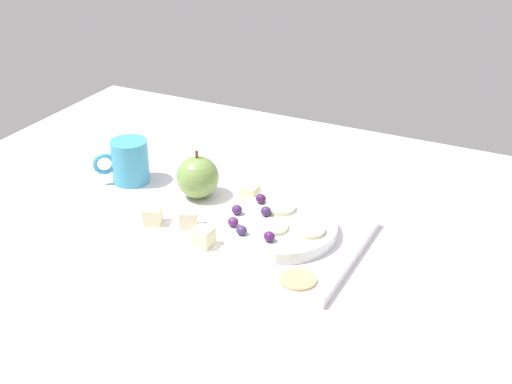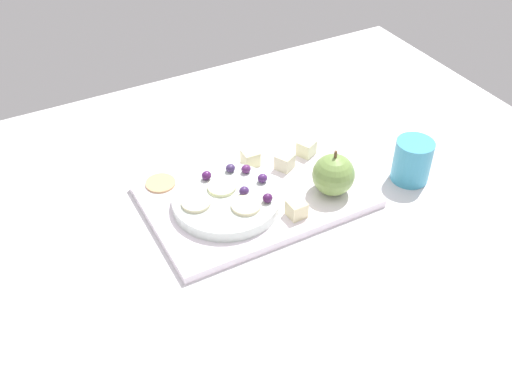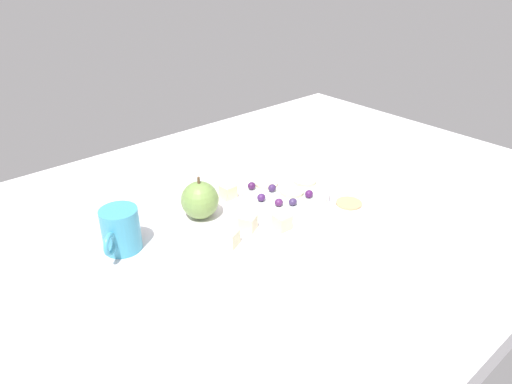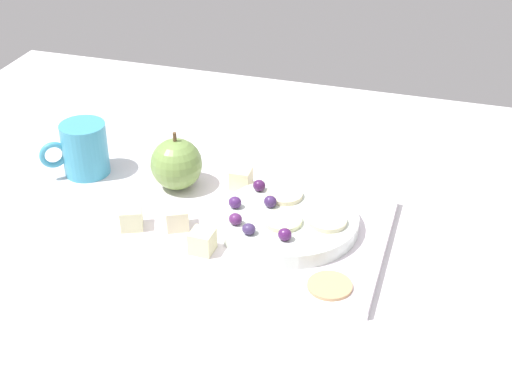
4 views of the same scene
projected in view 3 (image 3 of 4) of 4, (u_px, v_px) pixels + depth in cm
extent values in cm
cube|color=silver|center=(276.00, 215.00, 96.59)|extent=(129.06, 93.84, 4.83)
cube|color=white|center=(267.00, 212.00, 91.51)|extent=(36.05, 24.26, 1.43)
cylinder|color=silver|center=(286.00, 193.00, 94.52)|extent=(17.53, 17.53, 1.91)
sphere|color=#76994A|center=(200.00, 200.00, 86.88)|extent=(7.02, 7.02, 7.02)
cylinder|color=brown|center=(199.00, 180.00, 84.94)|extent=(0.50, 0.50, 1.20)
cube|color=beige|center=(230.00, 238.00, 79.68)|extent=(3.60, 3.60, 2.73)
cube|color=beige|center=(248.00, 223.00, 83.93)|extent=(3.67, 3.67, 2.73)
cube|color=beige|center=(228.00, 192.00, 94.30)|extent=(2.80, 2.80, 2.73)
cube|color=beige|center=(282.00, 222.00, 84.20)|extent=(2.84, 2.84, 2.73)
cylinder|color=tan|center=(349.00, 203.00, 92.52)|extent=(5.09, 5.09, 0.40)
ellipsoid|color=#402E5D|center=(293.00, 202.00, 88.13)|extent=(1.65, 1.48, 1.38)
ellipsoid|color=#41275D|center=(274.00, 189.00, 92.55)|extent=(1.65, 1.48, 1.54)
ellipsoid|color=#592561|center=(279.00, 202.00, 87.85)|extent=(1.65, 1.48, 1.46)
ellipsoid|color=#492463|center=(261.00, 197.00, 89.46)|extent=(1.65, 1.48, 1.53)
ellipsoid|color=#4D1C59|center=(309.00, 194.00, 90.67)|extent=(1.65, 1.48, 1.55)
ellipsoid|color=#461A4E|center=(252.00, 186.00, 93.63)|extent=(1.65, 1.48, 1.55)
cylinder|color=beige|center=(305.00, 181.00, 96.55)|extent=(4.67, 4.67, 0.60)
cylinder|color=beige|center=(268.00, 183.00, 95.81)|extent=(4.67, 4.67, 0.60)
cylinder|color=beige|center=(292.00, 192.00, 92.48)|extent=(4.67, 4.67, 0.60)
cylinder|color=#3E9ABB|center=(121.00, 229.00, 80.12)|extent=(6.49, 6.49, 7.68)
torus|color=#3E9ABB|center=(110.00, 244.00, 76.24)|extent=(3.55, 3.22, 4.00)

